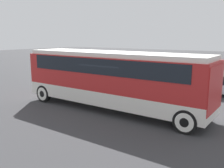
% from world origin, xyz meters
% --- Properties ---
extents(ground_plane, '(120.00, 120.00, 0.00)m').
position_xyz_m(ground_plane, '(0.00, 0.00, 0.00)').
color(ground_plane, '#38383A').
extents(tour_bus, '(10.51, 2.51, 3.10)m').
position_xyz_m(tour_bus, '(0.10, 0.00, 1.86)').
color(tour_bus, silver).
rests_on(tour_bus, ground_plane).
extents(parked_car_near, '(4.69, 1.84, 1.42)m').
position_xyz_m(parked_car_near, '(-3.48, 8.62, 0.71)').
color(parked_car_near, '#7A6B5B').
rests_on(parked_car_near, ground_plane).
extents(parked_car_far, '(4.35, 1.82, 1.41)m').
position_xyz_m(parked_car_far, '(-1.12, 6.17, 0.70)').
color(parked_car_far, maroon).
rests_on(parked_car_far, ground_plane).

